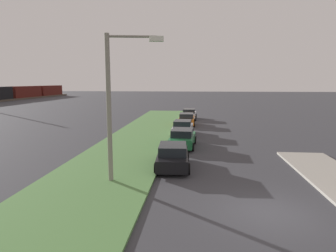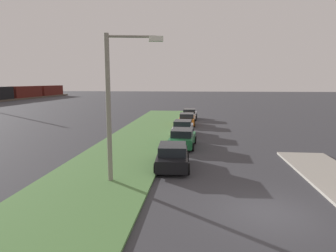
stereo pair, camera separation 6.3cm
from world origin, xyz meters
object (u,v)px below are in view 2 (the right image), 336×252
parked_car_black (173,156)px  parked_car_silver (183,128)px  parked_car_green (183,138)px  streetlight (115,98)px  parked_car_orange (187,119)px  parked_car_white (190,114)px

parked_car_black → parked_car_silver: same height
parked_car_green → parked_car_black: bearing=-179.8°
parked_car_green → streetlight: bearing=164.5°
parked_car_green → parked_car_orange: size_ratio=1.02×
parked_car_green → parked_car_silver: (5.32, 0.24, 0.00)m
parked_car_black → parked_car_orange: same height
parked_car_silver → parked_car_white: same height
parked_car_silver → parked_car_white: (12.34, -0.32, 0.00)m
parked_car_black → parked_car_white: same height
parked_car_green → parked_car_silver: same height
parked_car_silver → streetlight: streetlight is taller
parked_car_orange → streetlight: (-20.53, 2.87, 3.67)m
parked_car_green → parked_car_white: size_ratio=1.01×
parked_car_black → parked_car_green: same height
parked_car_silver → streetlight: bearing=171.1°
parked_car_black → parked_car_silver: bearing=-3.3°
parked_car_silver → parked_car_orange: same height
parked_car_black → parked_car_white: (23.43, -0.40, 0.00)m
parked_car_black → parked_car_green: (5.77, -0.32, 0.00)m
parked_car_black → parked_car_silver: (11.09, -0.08, 0.00)m
parked_car_green → parked_car_orange: 11.88m
parked_car_orange → parked_car_white: bearing=-2.1°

